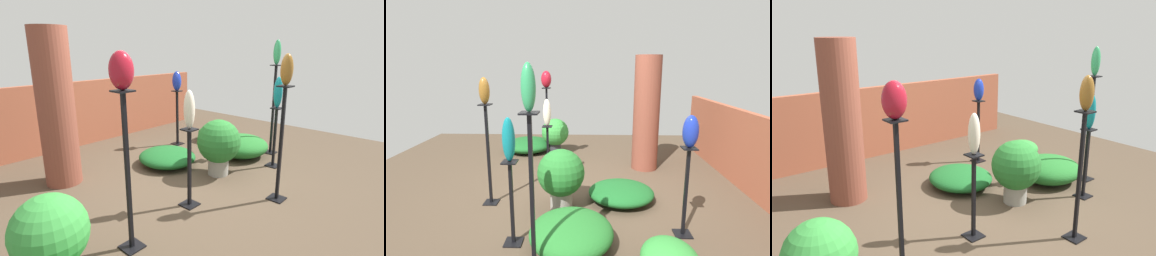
# 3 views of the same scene
# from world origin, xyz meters

# --- Properties ---
(ground_plane) EXTENTS (8.00, 8.00, 0.00)m
(ground_plane) POSITION_xyz_m (0.00, 0.00, 0.00)
(ground_plane) COLOR #4C3D2D
(brick_wall_back) EXTENTS (5.60, 0.12, 1.25)m
(brick_wall_back) POSITION_xyz_m (0.00, 2.78, 0.63)
(brick_wall_back) COLOR #9E5138
(brick_wall_back) RESTS_ON ground
(brick_pillar) EXTENTS (0.49, 0.49, 2.15)m
(brick_pillar) POSITION_xyz_m (-1.25, 1.36, 1.07)
(brick_pillar) COLOR brown
(brick_pillar) RESTS_ON ground
(pedestal_teal) EXTENTS (0.20, 0.20, 0.97)m
(pedestal_teal) POSITION_xyz_m (1.32, -0.57, 0.44)
(pedestal_teal) COLOR black
(pedestal_teal) RESTS_ON ground
(pedestal_ivory) EXTENTS (0.20, 0.20, 0.97)m
(pedestal_ivory) POSITION_xyz_m (-0.52, -0.41, 0.44)
(pedestal_ivory) COLOR black
(pedestal_ivory) RESTS_ON ground
(pedestal_cobalt) EXTENTS (0.20, 0.20, 1.07)m
(pedestal_cobalt) POSITION_xyz_m (1.09, 1.39, 0.49)
(pedestal_cobalt) COLOR black
(pedestal_cobalt) RESTS_ON ground
(pedestal_ruby) EXTENTS (0.20, 0.20, 1.53)m
(pedestal_ruby) POSITION_xyz_m (-1.49, -0.55, 0.71)
(pedestal_ruby) COLOR black
(pedestal_ruby) RESTS_ON ground
(pedestal_bronze) EXTENTS (0.20, 0.20, 1.45)m
(pedestal_bronze) POSITION_xyz_m (0.34, -1.14, 0.67)
(pedestal_bronze) COLOR black
(pedestal_bronze) RESTS_ON ground
(pedestal_jade) EXTENTS (0.20, 0.20, 1.59)m
(pedestal_jade) POSITION_xyz_m (1.87, -0.24, 0.74)
(pedestal_jade) COLOR black
(pedestal_jade) RESTS_ON ground
(art_vase_teal) EXTENTS (0.13, 0.14, 0.48)m
(art_vase_teal) POSITION_xyz_m (1.32, -0.57, 1.21)
(art_vase_teal) COLOR #0F727A
(art_vase_teal) RESTS_ON pedestal_teal
(art_vase_ivory) EXTENTS (0.13, 0.13, 0.45)m
(art_vase_ivory) POSITION_xyz_m (-0.52, -0.41, 1.20)
(art_vase_ivory) COLOR beige
(art_vase_ivory) RESTS_ON pedestal_ivory
(art_vase_cobalt) EXTENTS (0.17, 0.17, 0.37)m
(art_vase_cobalt) POSITION_xyz_m (1.09, 1.39, 1.26)
(art_vase_cobalt) COLOR #192D9E
(art_vase_cobalt) RESTS_ON pedestal_cobalt
(art_vase_ruby) EXTENTS (0.22, 0.20, 0.33)m
(art_vase_ruby) POSITION_xyz_m (-1.49, -0.55, 1.70)
(art_vase_ruby) COLOR maroon
(art_vase_ruby) RESTS_ON pedestal_ruby
(art_vase_bronze) EXTENTS (0.15, 0.14, 0.36)m
(art_vase_bronze) POSITION_xyz_m (0.34, -1.14, 1.63)
(art_vase_bronze) COLOR brown
(art_vase_bronze) RESTS_ON pedestal_bronze
(art_vase_jade) EXTENTS (0.13, 0.13, 0.41)m
(art_vase_jade) POSITION_xyz_m (1.87, -0.24, 1.80)
(art_vase_jade) COLOR #2D9356
(art_vase_jade) RESTS_ON pedestal_jade
(potted_plant_front_right) EXTENTS (0.65, 0.65, 0.85)m
(potted_plant_front_right) POSITION_xyz_m (0.46, -0.10, 0.49)
(potted_plant_front_right) COLOR gray
(potted_plant_front_right) RESTS_ON ground
(foliage_bed_east) EXTENTS (0.97, 0.92, 0.37)m
(foliage_bed_east) POSITION_xyz_m (1.39, 0.09, 0.18)
(foliage_bed_east) COLOR #236B28
(foliage_bed_east) RESTS_ON ground
(foliage_bed_west) EXTENTS (0.68, 0.56, 0.31)m
(foliage_bed_west) POSITION_xyz_m (1.79, 1.05, 0.16)
(foliage_bed_west) COLOR #338C38
(foliage_bed_west) RESTS_ON ground
(foliage_bed_rear) EXTENTS (0.91, 0.96, 0.26)m
(foliage_bed_rear) POSITION_xyz_m (0.21, 0.76, 0.13)
(foliage_bed_rear) COLOR #195923
(foliage_bed_rear) RESTS_ON ground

